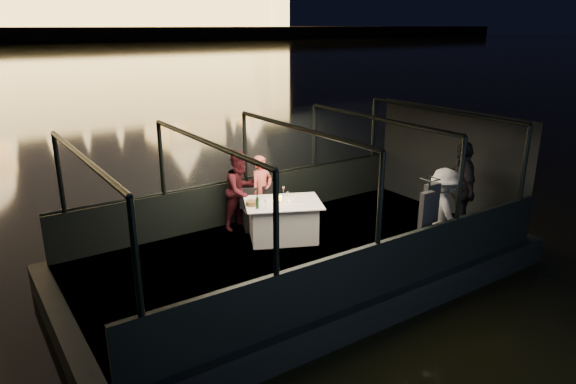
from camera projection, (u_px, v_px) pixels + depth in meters
boat_hull at (300, 276)px, 9.66m from camera, size 8.60×4.40×1.00m
boat_deck at (300, 252)px, 9.52m from camera, size 8.00×4.00×0.04m
gunwale_port at (246, 199)px, 10.95m from camera, size 8.00×0.08×0.90m
gunwale_starboard at (376, 270)px, 7.79m from camera, size 8.00×0.08×0.90m
cabin_glass_port at (245, 147)px, 10.59m from camera, size 8.00×0.02×1.40m
cabin_glass_starboard at (380, 198)px, 7.44m from camera, size 8.00×0.02×1.40m
cabin_roof_glass at (301, 129)px, 8.80m from camera, size 8.00×4.00×0.02m
end_wall_fore at (63, 243)px, 7.03m from camera, size 0.02×4.00×2.30m
end_wall_aft at (449, 161)px, 11.28m from camera, size 0.02×4.00×2.30m
canopy_ribs at (301, 192)px, 9.15m from camera, size 8.00×4.00×2.30m
dining_table_central at (283, 221)px, 9.94m from camera, size 1.76×1.56×0.77m
chair_port_left at (253, 209)px, 10.40m from camera, size 0.50×0.50×0.83m
chair_port_right at (273, 204)px, 10.65m from camera, size 0.51×0.51×0.83m
coat_stand at (426, 220)px, 8.56m from camera, size 0.49×0.41×1.66m
person_woman_coral at (262, 189)px, 10.64m from camera, size 0.59×0.45×1.46m
person_man_maroon at (241, 193)px, 10.40m from camera, size 0.92×0.80×1.62m
passenger_stripe at (443, 210)px, 9.16m from camera, size 0.90×1.18×1.62m
passenger_dark at (460, 193)px, 10.06m from camera, size 0.99×1.19×1.89m
wine_bottle at (257, 201)px, 9.44m from camera, size 0.06×0.06×0.27m
bread_basket at (252, 203)px, 9.64m from camera, size 0.28×0.28×0.09m
amber_candle at (280, 198)px, 9.91m from camera, size 0.08×0.08×0.09m
plate_near at (296, 200)px, 9.93m from camera, size 0.33×0.33×0.02m
plate_far at (255, 201)px, 9.84m from camera, size 0.26×0.26×0.01m
wine_glass_white at (265, 203)px, 9.46m from camera, size 0.06×0.06×0.17m
wine_glass_red at (283, 191)px, 10.17m from camera, size 0.06×0.06×0.18m
wine_glass_empty at (287, 198)px, 9.78m from camera, size 0.09×0.09×0.20m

